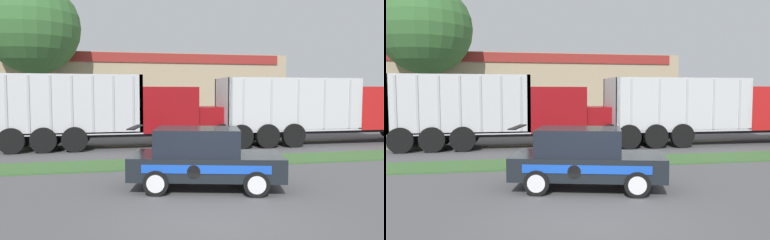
{
  "view_description": "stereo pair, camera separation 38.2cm",
  "coord_description": "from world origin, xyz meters",
  "views": [
    {
      "loc": [
        -2.02,
        -7.55,
        2.63
      ],
      "look_at": [
        0.96,
        6.74,
        1.58
      ],
      "focal_mm": 35.0,
      "sensor_mm": 36.0,
      "label": 1
    },
    {
      "loc": [
        -1.65,
        -7.62,
        2.63
      ],
      "look_at": [
        0.96,
        6.74,
        1.58
      ],
      "focal_mm": 35.0,
      "sensor_mm": 36.0,
      "label": 2
    }
  ],
  "objects": [
    {
      "name": "ground_plane",
      "position": [
        0.0,
        0.0,
        0.0
      ],
      "size": [
        600.0,
        600.0,
        0.0
      ],
      "primitive_type": "plane",
      "color": "#515154"
    },
    {
      "name": "grass_verge",
      "position": [
        0.0,
        6.08,
        0.03
      ],
      "size": [
        120.0,
        2.03,
        0.06
      ],
      "primitive_type": "cube",
      "color": "#3D6633",
      "rests_on": "ground_plane"
    },
    {
      "name": "centre_line_3",
      "position": [
        -6.96,
        11.09,
        0.0
      ],
      "size": [
        2.4,
        0.14,
        0.01
      ],
      "primitive_type": "cube",
      "color": "yellow",
      "rests_on": "ground_plane"
    },
    {
      "name": "centre_line_4",
      "position": [
        -1.56,
        11.09,
        0.0
      ],
      "size": [
        2.4,
        0.14,
        0.01
      ],
      "primitive_type": "cube",
      "color": "yellow",
      "rests_on": "ground_plane"
    },
    {
      "name": "centre_line_5",
      "position": [
        3.84,
        11.09,
        0.0
      ],
      "size": [
        2.4,
        0.14,
        0.01
      ],
      "primitive_type": "cube",
      "color": "yellow",
      "rests_on": "ground_plane"
    },
    {
      "name": "centre_line_6",
      "position": [
        9.24,
        11.09,
        0.0
      ],
      "size": [
        2.4,
        0.14,
        0.01
      ],
      "primitive_type": "cube",
      "color": "yellow",
      "rests_on": "ground_plane"
    },
    {
      "name": "dump_truck_lead",
      "position": [
        9.96,
        10.33,
        1.57
      ],
      "size": [
        11.7,
        2.78,
        3.37
      ],
      "color": "black",
      "rests_on": "ground_plane"
    },
    {
      "name": "dump_truck_trail",
      "position": [
        -0.66,
        10.83,
        1.56
      ],
      "size": [
        11.35,
        2.57,
        3.48
      ],
      "color": "black",
      "rests_on": "ground_plane"
    },
    {
      "name": "rally_car",
      "position": [
        0.36,
        2.38,
        0.85
      ],
      "size": [
        4.44,
        2.77,
        1.7
      ],
      "color": "black",
      "rests_on": "ground_plane"
    },
    {
      "name": "store_building_backdrop",
      "position": [
        -5.11,
        30.43,
        3.03
      ],
      "size": [
        37.14,
        12.1,
        6.06
      ],
      "color": "tan",
      "rests_on": "ground_plane"
    },
    {
      "name": "tree_behind_left",
      "position": [
        -7.83,
        22.51,
        8.17
      ],
      "size": [
        6.88,
        6.88,
        12.64
      ],
      "color": "#473828",
      "rests_on": "ground_plane"
    }
  ]
}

